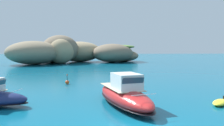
{
  "coord_description": "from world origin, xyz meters",
  "views": [
    {
      "loc": [
        -2.77,
        -13.55,
        5.02
      ],
      "look_at": [
        -0.42,
        17.19,
        3.0
      ],
      "focal_mm": 35.15,
      "sensor_mm": 36.0,
      "label": 1
    }
  ],
  "objects_px": {
    "islet_large": "(59,51)",
    "islet_small": "(116,53)",
    "motorboat_red": "(124,94)",
    "dinghy_tender": "(220,102)",
    "channel_buoy": "(67,82)"
  },
  "relations": [
    {
      "from": "islet_large",
      "to": "islet_small",
      "type": "distance_m",
      "value": 21.14
    },
    {
      "from": "islet_large",
      "to": "motorboat_red",
      "type": "bearing_deg",
      "value": -75.38
    },
    {
      "from": "islet_large",
      "to": "channel_buoy",
      "type": "bearing_deg",
      "value": -79.32
    },
    {
      "from": "dinghy_tender",
      "to": "channel_buoy",
      "type": "height_order",
      "value": "channel_buoy"
    },
    {
      "from": "dinghy_tender",
      "to": "islet_small",
      "type": "bearing_deg",
      "value": 93.04
    },
    {
      "from": "motorboat_red",
      "to": "channel_buoy",
      "type": "bearing_deg",
      "value": 118.59
    },
    {
      "from": "islet_large",
      "to": "motorboat_red",
      "type": "xyz_separation_m",
      "value": [
        15.41,
        -59.08,
        -3.09
      ]
    },
    {
      "from": "motorboat_red",
      "to": "dinghy_tender",
      "type": "relative_size",
      "value": 3.89
    },
    {
      "from": "islet_large",
      "to": "dinghy_tender",
      "type": "xyz_separation_m",
      "value": [
        24.0,
        -59.58,
        -3.83
      ]
    },
    {
      "from": "islet_large",
      "to": "islet_small",
      "type": "xyz_separation_m",
      "value": [
        20.59,
        4.77,
        -0.76
      ]
    },
    {
      "from": "dinghy_tender",
      "to": "motorboat_red",
      "type": "bearing_deg",
      "value": 176.66
    },
    {
      "from": "dinghy_tender",
      "to": "channel_buoy",
      "type": "relative_size",
      "value": 1.77
    },
    {
      "from": "islet_small",
      "to": "motorboat_red",
      "type": "xyz_separation_m",
      "value": [
        -5.17,
        -63.85,
        -2.33
      ]
    },
    {
      "from": "channel_buoy",
      "to": "islet_large",
      "type": "bearing_deg",
      "value": 100.68
    },
    {
      "from": "channel_buoy",
      "to": "dinghy_tender",
      "type": "bearing_deg",
      "value": -39.51
    }
  ]
}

